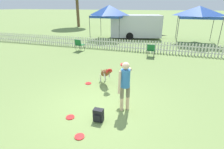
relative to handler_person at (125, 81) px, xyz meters
The scene contains 13 objects.
ground_plane 1.24m from the handler_person, behind, with size 240.00×240.00×0.00m, color olive.
handler_person is the anchor object (origin of this frame).
leaping_dog 2.02m from the handler_person, 127.40° to the left, with size 0.89×1.10×0.87m.
frisbee_near_handler 2.56m from the handler_person, 143.53° to the left, with size 0.25×0.25×0.02m.
frisbee_near_dog 2.00m from the handler_person, 115.63° to the right, with size 0.25×0.25×0.02m.
frisbee_midfield 1.94m from the handler_person, 146.39° to the right, with size 0.25×0.25×0.02m.
backpack_on_grass 1.26m from the handler_person, 124.42° to the right, with size 0.28×0.22×0.37m.
picket_fence 7.56m from the handler_person, 95.78° to the left, with size 27.29×0.04×0.79m.
folding_chair_blue_left 8.02m from the handler_person, 127.63° to the left, with size 0.59×0.60×0.84m.
folding_chair_center 6.39m from the handler_person, 88.77° to the left, with size 0.48×0.50×0.81m.
canopy_tent_main 12.67m from the handler_person, 110.77° to the left, with size 2.85×2.85×3.09m.
canopy_tent_secondary 12.49m from the handler_person, 74.76° to the left, with size 3.07×3.07×3.03m.
equipment_trailer 13.19m from the handler_person, 99.28° to the left, with size 5.73×3.50×2.19m.
Camera 1 is at (1.84, -4.56, 3.08)m, focal length 28.00 mm.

